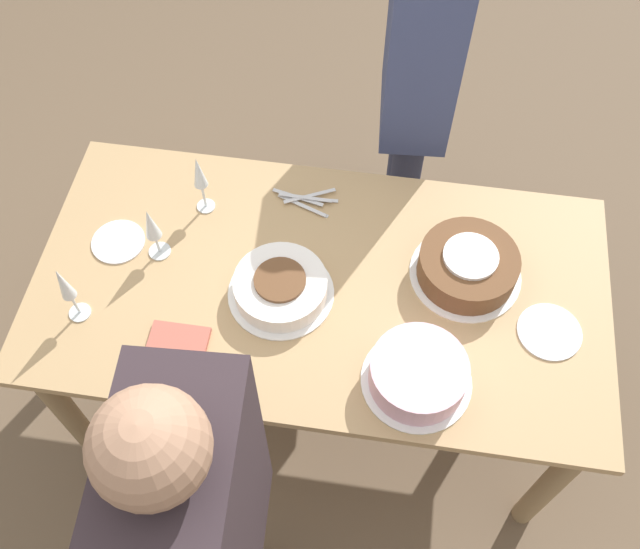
{
  "coord_description": "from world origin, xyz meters",
  "views": [
    {
      "loc": [
        -0.16,
        1.07,
        2.55
      ],
      "look_at": [
        0.0,
        0.0,
        0.82
      ],
      "focal_mm": 40.0,
      "sensor_mm": 36.0,
      "label": 1
    }
  ],
  "objects_px": {
    "cake_center_white": "(281,287)",
    "wine_glass_far": "(65,286)",
    "cake_back_decorated": "(418,374)",
    "wine_glass_extra": "(199,175)",
    "person_watching": "(204,534)",
    "wine_glass_near": "(151,226)",
    "cake_front_chocolate": "(468,266)",
    "person_cutting": "(418,72)"
  },
  "relations": [
    {
      "from": "cake_center_white",
      "to": "cake_back_decorated",
      "type": "distance_m",
      "value": 0.46
    },
    {
      "from": "cake_center_white",
      "to": "wine_glass_near",
      "type": "height_order",
      "value": "wine_glass_near"
    },
    {
      "from": "person_cutting",
      "to": "person_watching",
      "type": "xyz_separation_m",
      "value": [
        0.34,
        1.53,
        0.06
      ]
    },
    {
      "from": "cake_center_white",
      "to": "wine_glass_near",
      "type": "xyz_separation_m",
      "value": [
        0.39,
        -0.09,
        0.09
      ]
    },
    {
      "from": "cake_back_decorated",
      "to": "wine_glass_near",
      "type": "bearing_deg",
      "value": -21.08
    },
    {
      "from": "cake_center_white",
      "to": "person_cutting",
      "type": "relative_size",
      "value": 0.2
    },
    {
      "from": "cake_center_white",
      "to": "wine_glass_near",
      "type": "distance_m",
      "value": 0.41
    },
    {
      "from": "wine_glass_extra",
      "to": "person_cutting",
      "type": "xyz_separation_m",
      "value": [
        -0.61,
        -0.52,
        0.01
      ]
    },
    {
      "from": "wine_glass_near",
      "to": "person_cutting",
      "type": "bearing_deg",
      "value": -134.87
    },
    {
      "from": "cake_back_decorated",
      "to": "wine_glass_near",
      "type": "distance_m",
      "value": 0.86
    },
    {
      "from": "wine_glass_extra",
      "to": "wine_glass_near",
      "type": "bearing_deg",
      "value": 62.31
    },
    {
      "from": "cake_front_chocolate",
      "to": "wine_glass_extra",
      "type": "height_order",
      "value": "wine_glass_extra"
    },
    {
      "from": "wine_glass_extra",
      "to": "cake_center_white",
      "type": "bearing_deg",
      "value": 136.15
    },
    {
      "from": "wine_glass_far",
      "to": "person_cutting",
      "type": "relative_size",
      "value": 0.15
    },
    {
      "from": "cake_center_white",
      "to": "person_cutting",
      "type": "height_order",
      "value": "person_cutting"
    },
    {
      "from": "person_cutting",
      "to": "wine_glass_far",
      "type": "bearing_deg",
      "value": -46.77
    },
    {
      "from": "wine_glass_near",
      "to": "cake_center_white",
      "type": "bearing_deg",
      "value": 166.85
    },
    {
      "from": "cake_back_decorated",
      "to": "person_cutting",
      "type": "distance_m",
      "value": 1.03
    },
    {
      "from": "wine_glass_far",
      "to": "wine_glass_extra",
      "type": "height_order",
      "value": "wine_glass_far"
    },
    {
      "from": "wine_glass_extra",
      "to": "wine_glass_far",
      "type": "bearing_deg",
      "value": 57.84
    },
    {
      "from": "cake_center_white",
      "to": "wine_glass_extra",
      "type": "xyz_separation_m",
      "value": [
        0.29,
        -0.28,
        0.12
      ]
    },
    {
      "from": "wine_glass_far",
      "to": "person_cutting",
      "type": "height_order",
      "value": "person_cutting"
    },
    {
      "from": "wine_glass_far",
      "to": "cake_center_white",
      "type": "bearing_deg",
      "value": -165.11
    },
    {
      "from": "wine_glass_near",
      "to": "wine_glass_far",
      "type": "bearing_deg",
      "value": 54.62
    },
    {
      "from": "cake_center_white",
      "to": "wine_glass_far",
      "type": "xyz_separation_m",
      "value": [
        0.56,
        0.15,
        0.11
      ]
    },
    {
      "from": "cake_front_chocolate",
      "to": "wine_glass_near",
      "type": "relative_size",
      "value": 1.63
    },
    {
      "from": "wine_glass_near",
      "to": "wine_glass_extra",
      "type": "bearing_deg",
      "value": -117.69
    },
    {
      "from": "wine_glass_far",
      "to": "person_watching",
      "type": "bearing_deg",
      "value": 132.47
    },
    {
      "from": "person_cutting",
      "to": "cake_front_chocolate",
      "type": "bearing_deg",
      "value": 13.52
    },
    {
      "from": "cake_back_decorated",
      "to": "wine_glass_extra",
      "type": "relative_size",
      "value": 1.33
    },
    {
      "from": "wine_glass_far",
      "to": "person_cutting",
      "type": "distance_m",
      "value": 1.29
    },
    {
      "from": "wine_glass_near",
      "to": "person_cutting",
      "type": "relative_size",
      "value": 0.13
    },
    {
      "from": "cake_back_decorated",
      "to": "person_watching",
      "type": "height_order",
      "value": "person_watching"
    },
    {
      "from": "cake_front_chocolate",
      "to": "person_watching",
      "type": "distance_m",
      "value": 1.05
    },
    {
      "from": "person_watching",
      "to": "person_cutting",
      "type": "bearing_deg",
      "value": -16.15
    },
    {
      "from": "cake_front_chocolate",
      "to": "wine_glass_far",
      "type": "distance_m",
      "value": 1.13
    },
    {
      "from": "wine_glass_near",
      "to": "wine_glass_far",
      "type": "relative_size",
      "value": 0.89
    },
    {
      "from": "cake_front_chocolate",
      "to": "person_watching",
      "type": "xyz_separation_m",
      "value": [
        0.55,
        0.88,
        0.18
      ]
    },
    {
      "from": "cake_back_decorated",
      "to": "person_watching",
      "type": "relative_size",
      "value": 0.18
    },
    {
      "from": "wine_glass_near",
      "to": "person_watching",
      "type": "distance_m",
      "value": 0.9
    },
    {
      "from": "cake_center_white",
      "to": "person_cutting",
      "type": "bearing_deg",
      "value": -111.73
    },
    {
      "from": "wine_glass_far",
      "to": "person_watching",
      "type": "height_order",
      "value": "person_watching"
    }
  ]
}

